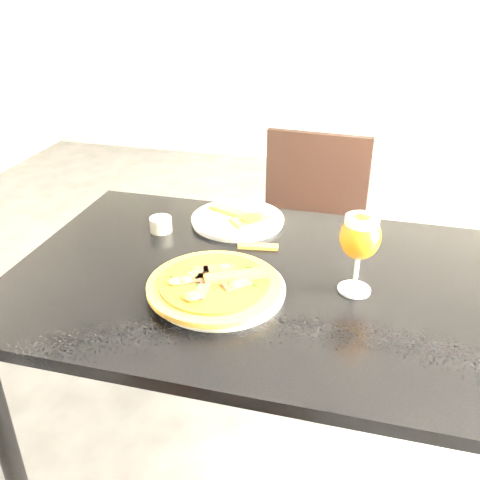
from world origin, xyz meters
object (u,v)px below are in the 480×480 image
(dining_table, at_px, (257,306))
(pizza, at_px, (215,284))
(chair_far, at_px, (307,244))
(beer_glass, at_px, (360,237))

(dining_table, relative_size, pizza, 3.91)
(dining_table, height_order, pizza, pizza)
(chair_far, xyz_separation_m, pizza, (-0.11, -0.79, 0.29))
(dining_table, height_order, beer_glass, beer_glass)
(dining_table, bearing_deg, chair_far, 87.17)
(pizza, bearing_deg, chair_far, 81.92)
(chair_far, bearing_deg, beer_glass, -70.87)
(dining_table, distance_m, pizza, 0.17)
(chair_far, relative_size, beer_glass, 4.57)
(chair_far, distance_m, pizza, 0.85)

